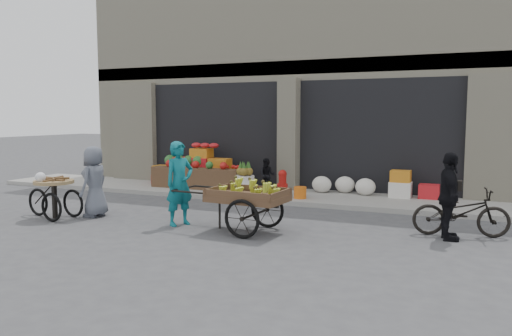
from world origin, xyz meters
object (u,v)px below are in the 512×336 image
at_px(seated_person, 267,175).
at_px(vendor_woman, 180,183).
at_px(pineapple_bin, 245,185).
at_px(fire_hydrant, 282,182).
at_px(banana_cart, 245,193).
at_px(tricycle_cart, 54,193).
at_px(orange_bucket, 300,193).
at_px(cyclist, 449,196).
at_px(vendor_grey, 94,182).
at_px(bicycle, 461,212).

bearing_deg(seated_person, vendor_woman, -103.26).
relative_size(pineapple_bin, seated_person, 0.56).
relative_size(pineapple_bin, fire_hydrant, 0.73).
xyz_separation_m(banana_cart, tricycle_cart, (-4.34, -0.50, -0.18)).
relative_size(pineapple_bin, orange_bucket, 1.62).
distance_m(banana_cart, cyclist, 3.71).
relative_size(vendor_woman, tricycle_cart, 1.18).
height_order(pineapple_bin, seated_person, seated_person).
bearing_deg(pineapple_bin, vendor_grey, -119.83).
bearing_deg(tricycle_cart, pineapple_bin, 62.31).
bearing_deg(banana_cart, vendor_woman, -175.84).
bearing_deg(vendor_woman, banana_cart, -64.90).
bearing_deg(fire_hydrant, banana_cart, -81.23).
relative_size(pineapple_bin, bicycle, 0.30).
distance_m(orange_bucket, banana_cart, 3.47).
height_order(orange_bucket, bicycle, bicycle).
bearing_deg(seated_person, banana_cart, -83.34).
bearing_deg(vendor_woman, cyclist, -55.00).
xyz_separation_m(pineapple_bin, cyclist, (5.24, -2.67, 0.42)).
bearing_deg(vendor_grey, seated_person, 144.12).
height_order(orange_bucket, banana_cart, banana_cart).
height_order(bicycle, cyclist, cyclist).
bearing_deg(vendor_woman, fire_hydrant, 10.35).
height_order(vendor_woman, bicycle, vendor_woman).
distance_m(pineapple_bin, banana_cart, 3.91).
bearing_deg(cyclist, vendor_woman, 88.36).
relative_size(banana_cart, vendor_grey, 1.61).
bearing_deg(fire_hydrant, cyclist, -32.30).
height_order(banana_cart, bicycle, banana_cart).
distance_m(pineapple_bin, orange_bucket, 1.61).
xyz_separation_m(tricycle_cart, cyclist, (7.94, 1.37, 0.23)).
bearing_deg(pineapple_bin, cyclist, -26.98).
height_order(banana_cart, vendor_grey, vendor_grey).
distance_m(pineapple_bin, cyclist, 5.90).
distance_m(vendor_woman, bicycle, 5.44).
distance_m(pineapple_bin, seated_person, 0.75).
bearing_deg(orange_bucket, tricycle_cart, -137.52).
distance_m(vendor_grey, bicycle, 7.58).
bearing_deg(vendor_grey, cyclist, 91.31).
xyz_separation_m(orange_bucket, vendor_woman, (-1.44, -3.43, 0.59)).
xyz_separation_m(fire_hydrant, cyclist, (4.14, -2.62, 0.29)).
bearing_deg(vendor_woman, bicycle, -51.18).
relative_size(vendor_woman, bicycle, 1.00).
height_order(pineapple_bin, cyclist, cyclist).
xyz_separation_m(pineapple_bin, fire_hydrant, (1.10, -0.05, 0.13)).
distance_m(fire_hydrant, seated_person, 0.96).
bearing_deg(orange_bucket, vendor_grey, -136.57).
bearing_deg(bicycle, tricycle_cart, 91.03).
relative_size(fire_hydrant, tricycle_cart, 0.49).
relative_size(seated_person, bicycle, 0.54).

